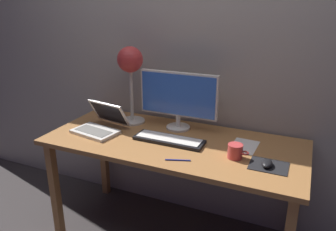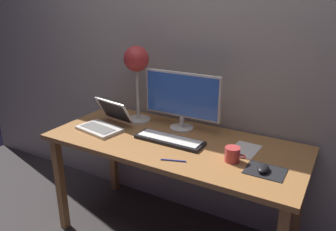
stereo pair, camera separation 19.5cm
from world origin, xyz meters
name	(u,v)px [view 2 (the right image)]	position (x,y,z in m)	size (l,w,h in m)	color
back_wall	(203,42)	(0.00, 0.40, 1.30)	(4.80, 0.06, 2.60)	#A8A099
desk	(174,152)	(0.00, 0.00, 0.66)	(1.60, 0.70, 0.74)	#A8703D
monitor	(182,97)	(-0.05, 0.19, 0.96)	(0.54, 0.16, 0.39)	silver
keyboard_main	(169,140)	(-0.02, -0.02, 0.75)	(0.44, 0.14, 0.03)	black
laptop	(107,120)	(-0.50, -0.04, 0.79)	(0.34, 0.33, 0.18)	silver
desk_lamp	(137,65)	(-0.39, 0.18, 1.15)	(0.18, 0.18, 0.54)	beige
mousepad	(265,171)	(0.59, -0.10, 0.74)	(0.20, 0.16, 0.00)	black
mouse	(263,168)	(0.58, -0.11, 0.76)	(0.06, 0.10, 0.03)	black
coffee_mug	(233,154)	(0.41, -0.08, 0.78)	(0.12, 0.08, 0.08)	#CC3F3F
paper_sheet_near_mouse	(245,150)	(0.42, 0.09, 0.74)	(0.15, 0.21, 0.00)	white
pen	(173,160)	(0.13, -0.24, 0.74)	(0.01, 0.01, 0.14)	#2633A5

